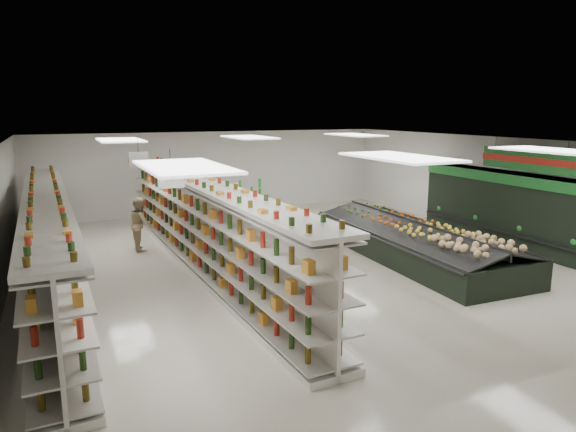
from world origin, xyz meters
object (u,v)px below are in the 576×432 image
shopper_background (141,224)px  produce_island (413,240)px  gondola_center (203,229)px  soda_endcap (246,203)px  shopper_main (295,249)px  gondola_left (49,246)px

shopper_background → produce_island: bearing=-120.0°
gondola_center → soda_endcap: bearing=56.5°
shopper_main → gondola_center: bearing=-43.9°
gondola_left → soda_endcap: (6.48, 4.79, -0.27)m
gondola_center → shopper_background: size_ratio=8.33×
shopper_main → produce_island: bearing=-170.3°
soda_endcap → shopper_main: 6.73m
gondola_center → shopper_main: (1.72, -1.87, -0.27)m
produce_island → shopper_background: 7.81m
shopper_main → shopper_background: (-2.92, 4.32, 0.02)m
produce_island → soda_endcap: bearing=113.2°
gondola_center → produce_island: gondola_center is taller
gondola_left → gondola_center: gondola_center is taller
gondola_left → gondola_center: size_ratio=0.94×
produce_island → shopper_main: bearing=-173.9°
soda_endcap → shopper_background: (-4.09, -2.30, 0.08)m
gondola_center → soda_endcap: (2.89, 4.76, -0.33)m
gondola_left → shopper_main: 5.62m
gondola_center → shopper_background: bearing=113.8°
gondola_left → gondola_center: (3.59, 0.04, 0.06)m
shopper_main → soda_endcap: bearing=-96.5°
produce_island → soda_endcap: 6.76m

